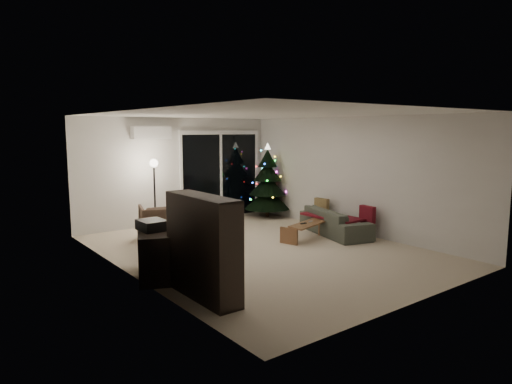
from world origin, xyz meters
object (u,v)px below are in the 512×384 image
(armchair, at_px, (160,222))
(sofa, at_px, (335,222))
(bookshelf, at_px, (192,249))
(christmas_tree, at_px, (267,180))
(media_cabinet, at_px, (153,253))
(coffee_table, at_px, (309,232))

(armchair, height_order, sofa, armchair)
(bookshelf, height_order, christmas_tree, christmas_tree)
(bookshelf, distance_m, armchair, 3.52)
(media_cabinet, relative_size, christmas_tree, 0.61)
(bookshelf, bearing_deg, media_cabinet, 96.34)
(armchair, xyz_separation_m, sofa, (3.18, -1.84, -0.09))
(armchair, relative_size, sofa, 0.42)
(media_cabinet, distance_m, christmas_tree, 5.21)
(coffee_table, bearing_deg, media_cabinet, 166.87)
(media_cabinet, bearing_deg, bookshelf, -67.10)
(bookshelf, bearing_deg, christmas_tree, 48.00)
(coffee_table, relative_size, christmas_tree, 0.60)
(sofa, height_order, christmas_tree, christmas_tree)
(sofa, bearing_deg, bookshelf, 124.51)
(bookshelf, bearing_deg, armchair, 77.64)
(media_cabinet, xyz_separation_m, christmas_tree, (4.40, 2.72, 0.58))
(bookshelf, relative_size, media_cabinet, 1.19)
(bookshelf, height_order, media_cabinet, bookshelf)
(bookshelf, height_order, sofa, bookshelf)
(armchair, relative_size, coffee_table, 0.70)
(media_cabinet, height_order, coffee_table, media_cabinet)
(armchair, bearing_deg, bookshelf, 88.69)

